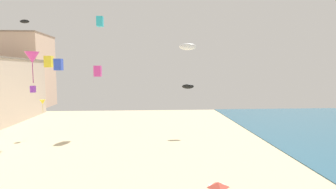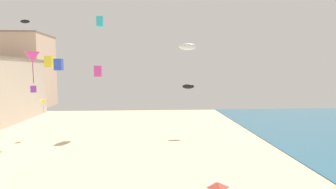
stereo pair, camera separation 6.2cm
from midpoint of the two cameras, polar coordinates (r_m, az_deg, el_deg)
name	(u,v)px [view 1 (the left image)]	position (r m, az deg, el deg)	size (l,w,h in m)	color
boardwalk_hotel_far	(25,71)	(78.78, -28.40, 4.46)	(11.51, 13.20, 19.09)	beige
kite_black_parafoil	(188,86)	(41.80, 4.26, 1.74)	(1.87, 0.52, 0.73)	black
kite_cyan_box	(100,22)	(25.60, -14.50, 14.95)	(0.57, 0.57, 0.90)	#2DB7CC
kite_yellow_delta	(43,102)	(43.51, -25.41, -1.47)	(0.83, 0.83, 1.88)	yellow
kite_yellow_box	(49,62)	(42.13, -24.30, 6.46)	(1.04, 1.04, 1.64)	yellow
kite_purple_box	(33,89)	(40.26, -27.08, 1.04)	(0.58, 0.58, 0.91)	purple
kite_magenta_delta	(32,57)	(27.20, -27.25, 7.09)	(1.25, 1.25, 2.84)	#DB3D9E
kite_black_parafoil_2	(25,21)	(42.62, -28.50, 13.65)	(1.27, 0.35, 0.50)	black
kite_magenta_box	(98,71)	(43.30, -14.92, 4.88)	(1.09, 1.09, 1.71)	#DB3D9E
kite_white_parafoil	(188,47)	(21.37, 4.19, 10.21)	(1.36, 0.38, 0.53)	white
kite_blue_box	(58,65)	(24.57, -22.56, 5.97)	(0.63, 0.63, 0.99)	blue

